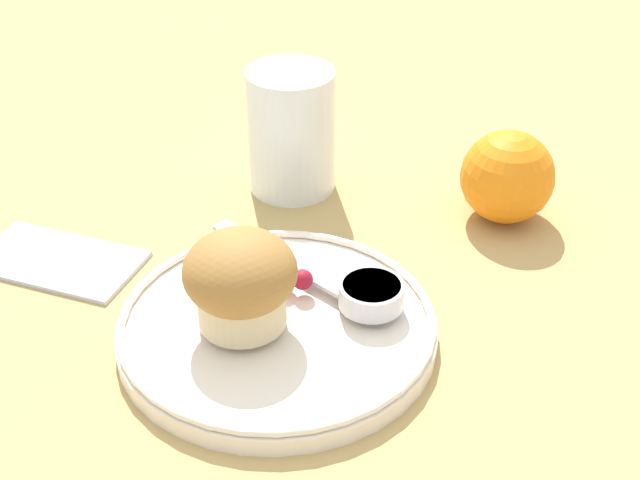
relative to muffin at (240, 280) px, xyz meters
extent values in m
plane|color=tan|center=(0.01, 0.01, -0.06)|extent=(3.00, 3.00, 0.00)
cylinder|color=silver|center=(0.02, 0.02, -0.05)|extent=(0.23, 0.23, 0.01)
torus|color=silver|center=(0.02, 0.02, -0.04)|extent=(0.23, 0.23, 0.01)
cylinder|color=beige|center=(0.00, 0.00, -0.02)|extent=(0.06, 0.06, 0.04)
ellipsoid|color=olive|center=(0.00, 0.00, 0.01)|extent=(0.08, 0.08, 0.06)
cylinder|color=silver|center=(0.08, 0.05, -0.03)|extent=(0.05, 0.05, 0.02)
cylinder|color=silver|center=(0.08, 0.05, -0.02)|extent=(0.04, 0.04, 0.00)
sphere|color=maroon|center=(0.01, 0.05, -0.03)|extent=(0.02, 0.02, 0.02)
sphere|color=maroon|center=(0.03, 0.05, -0.03)|extent=(0.02, 0.02, 0.02)
cube|color=#B7B7BC|center=(0.01, 0.07, -0.03)|extent=(0.17, 0.08, 0.00)
sphere|color=orange|center=(0.14, 0.24, -0.02)|extent=(0.08, 0.08, 0.08)
cylinder|color=silver|center=(-0.05, 0.22, 0.00)|extent=(0.08, 0.08, 0.11)
cube|color=#B2BCCC|center=(-0.18, 0.04, -0.05)|extent=(0.13, 0.07, 0.01)
camera|label=1|loc=(0.22, -0.45, 0.37)|focal=50.00mm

